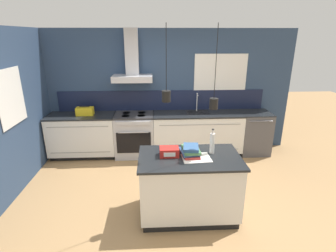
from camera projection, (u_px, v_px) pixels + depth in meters
The scene contains 13 objects.
ground_plane at pixel (166, 199), 4.17m from camera, with size 16.00×16.00×0.00m, color #A87F51.
wall_back at pixel (161, 90), 5.61m from camera, with size 5.60×2.47×2.60m.
wall_left at pixel (16, 110), 4.27m from camera, with size 0.08×3.80×2.60m.
counter_run_left at pixel (83, 135), 5.53m from camera, with size 1.38×0.64×0.91m.
counter_run_sink at pixel (197, 133), 5.65m from camera, with size 1.89×0.64×1.31m.
oven_range at pixel (135, 135), 5.58m from camera, with size 0.80×0.66×0.91m.
dishwasher at pixel (254, 132), 5.71m from camera, with size 0.62×0.65×0.91m.
kitchen_island at pixel (189, 186), 3.68m from camera, with size 1.38×0.83×0.91m.
bottle_on_island at pixel (212, 143), 3.59m from camera, with size 0.07×0.07×0.36m.
book_stack at pixel (191, 151), 3.56m from camera, with size 0.28×0.35×0.14m.
red_supply_box at pixel (169, 152), 3.55m from camera, with size 0.26×0.19×0.12m.
paper_pile at pixel (196, 158), 3.49m from camera, with size 0.40×0.33×0.01m.
yellow_toolbox at pixel (85, 111), 5.36m from camera, with size 0.34×0.18×0.19m.
Camera 1 is at (-0.16, -3.55, 2.46)m, focal length 28.00 mm.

